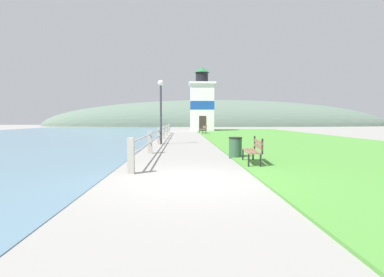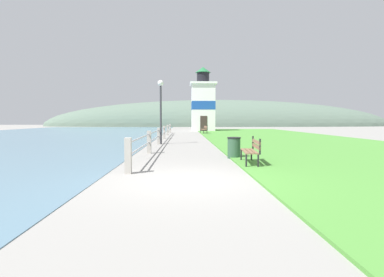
{
  "view_description": "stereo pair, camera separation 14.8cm",
  "coord_description": "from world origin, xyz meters",
  "views": [
    {
      "loc": [
        -0.2,
        -7.46,
        1.54
      ],
      "look_at": [
        0.46,
        11.97,
        0.3
      ],
      "focal_mm": 28.0,
      "sensor_mm": 36.0,
      "label": 1
    },
    {
      "loc": [
        -0.06,
        -7.47,
        1.54
      ],
      "look_at": [
        0.46,
        11.97,
        0.3
      ],
      "focal_mm": 28.0,
      "sensor_mm": 36.0,
      "label": 2
    }
  ],
  "objects": [
    {
      "name": "lighthouse",
      "position": [
        2.48,
        32.46,
        3.63
      ],
      "size": [
        3.45,
        3.45,
        8.45
      ],
      "color": "white",
      "rests_on": "ground_plane"
    },
    {
      "name": "park_bench_midway",
      "position": [
        2.15,
        24.93,
        0.54
      ],
      "size": [
        0.7,
        2.02,
        0.94
      ],
      "rotation": [
        0.0,
        0.0,
        3.26
      ],
      "color": "brown",
      "rests_on": "ground_plane"
    },
    {
      "name": "distant_hillside",
      "position": [
        8.0,
        61.18,
        0.0
      ],
      "size": [
        80.0,
        16.0,
        12.0
      ],
      "color": "#566B5B",
      "rests_on": "ground_plane"
    },
    {
      "name": "park_bench_near",
      "position": [
        2.24,
        2.54,
        0.54
      ],
      "size": [
        0.61,
        1.65,
        0.94
      ],
      "rotation": [
        0.0,
        0.0,
        3.05
      ],
      "color": "brown",
      "rests_on": "ground_plane"
    },
    {
      "name": "lamp_post",
      "position": [
        -1.49,
        11.15,
        2.74
      ],
      "size": [
        0.36,
        0.36,
        3.96
      ],
      "color": "#333338",
      "rests_on": "ground_plane"
    },
    {
      "name": "seawall_railing",
      "position": [
        -1.64,
        13.75,
        0.6
      ],
      "size": [
        0.18,
        25.68,
        1.03
      ],
      "color": "#A8A399",
      "rests_on": "ground_plane"
    },
    {
      "name": "grass_verge",
      "position": [
        7.74,
        15.59,
        0.03
      ],
      "size": [
        12.0,
        46.77,
        0.06
      ],
      "color": "#4C8E38",
      "rests_on": "ground_plane"
    },
    {
      "name": "ground_plane",
      "position": [
        0.0,
        0.0,
        0.0
      ],
      "size": [
        160.0,
        160.0,
        0.0
      ],
      "primitive_type": "plane",
      "color": "gray"
    },
    {
      "name": "trash_bin",
      "position": [
        1.92,
        4.26,
        0.42
      ],
      "size": [
        0.54,
        0.54,
        0.84
      ],
      "color": "#2D5138",
      "rests_on": "ground_plane"
    }
  ]
}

